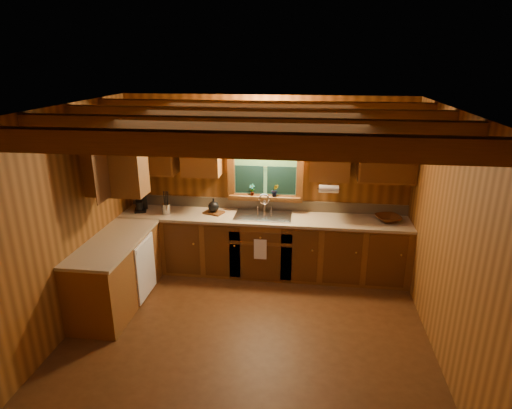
{
  "coord_description": "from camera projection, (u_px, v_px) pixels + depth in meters",
  "views": [
    {
      "loc": [
        0.65,
        -4.21,
        3.08
      ],
      "look_at": [
        0.0,
        0.8,
        1.35
      ],
      "focal_mm": 30.0,
      "sensor_mm": 36.0,
      "label": 1
    }
  ],
  "objects": [
    {
      "name": "wicker_basket",
      "position": [
        388.0,
        218.0,
        6.02
      ],
      "size": [
        0.44,
        0.44,
        0.08
      ],
      "primitive_type": "imported",
      "rotation": [
        0.0,
        0.0,
        0.35
      ],
      "color": "#48230C",
      "rests_on": "countertop"
    },
    {
      "name": "dishwasher_panel",
      "position": [
        146.0,
        268.0,
        5.7
      ],
      "size": [
        0.02,
        0.6,
        0.8
      ],
      "primitive_type": "cube",
      "color": "white",
      "rests_on": "base_cabinets"
    },
    {
      "name": "potted_plant_right",
      "position": [
        275.0,
        190.0,
        6.31
      ],
      "size": [
        0.12,
        0.1,
        0.19
      ],
      "primitive_type": "imported",
      "rotation": [
        0.0,
        0.0,
        0.18
      ],
      "color": "#4F2B11",
      "rests_on": "window_sill"
    },
    {
      "name": "base_cabinets",
      "position": [
        226.0,
        253.0,
        6.15
      ],
      "size": [
        4.2,
        2.22,
        0.86
      ],
      "color": "brown",
      "rests_on": "ground"
    },
    {
      "name": "coffee_maker",
      "position": [
        140.0,
        201.0,
        6.42
      ],
      "size": [
        0.17,
        0.21,
        0.3
      ],
      "rotation": [
        0.0,
        0.0,
        0.33
      ],
      "color": "black",
      "rests_on": "countertop"
    },
    {
      "name": "potted_plant_left",
      "position": [
        252.0,
        190.0,
        6.36
      ],
      "size": [
        0.11,
        0.08,
        0.18
      ],
      "primitive_type": "imported",
      "rotation": [
        0.0,
        0.0,
        -0.26
      ],
      "color": "#4F2B11",
      "rests_on": "window_sill"
    },
    {
      "name": "teakettle",
      "position": [
        214.0,
        207.0,
        6.31
      ],
      "size": [
        0.16,
        0.16,
        0.2
      ],
      "rotation": [
        0.0,
        0.0,
        0.19
      ],
      "color": "black",
      "rests_on": "cutting_board"
    },
    {
      "name": "ceiling_beams",
      "position": [
        246.0,
        121.0,
        4.22
      ],
      "size": [
        4.2,
        2.54,
        0.18
      ],
      "color": "brown",
      "rests_on": "room"
    },
    {
      "name": "sink",
      "position": [
        263.0,
        219.0,
        6.25
      ],
      "size": [
        0.82,
        0.48,
        0.43
      ],
      "color": "silver",
      "rests_on": "countertop"
    },
    {
      "name": "countertop",
      "position": [
        227.0,
        223.0,
        6.01
      ],
      "size": [
        4.2,
        2.24,
        0.04
      ],
      "color": "tan",
      "rests_on": "base_cabinets"
    },
    {
      "name": "window_sill",
      "position": [
        265.0,
        197.0,
        6.37
      ],
      "size": [
        1.06,
        0.14,
        0.04
      ],
      "primitive_type": "cube",
      "color": "brown",
      "rests_on": "room"
    },
    {
      "name": "paper_towel_roll",
      "position": [
        329.0,
        189.0,
        5.9
      ],
      "size": [
        0.27,
        0.11,
        0.11
      ],
      "primitive_type": "cylinder",
      "rotation": [
        0.0,
        1.57,
        0.0
      ],
      "color": "white",
      "rests_on": "upper_cabinets"
    },
    {
      "name": "utensil_crock",
      "position": [
        166.0,
        208.0,
        6.3
      ],
      "size": [
        0.12,
        0.12,
        0.35
      ],
      "rotation": [
        0.0,
        0.0,
        0.25
      ],
      "color": "silver",
      "rests_on": "countertop"
    },
    {
      "name": "backsplash",
      "position": [
        265.0,
        205.0,
        6.48
      ],
      "size": [
        4.2,
        0.02,
        0.16
      ],
      "primitive_type": "cube",
      "color": "tan",
      "rests_on": "room"
    },
    {
      "name": "cutting_board",
      "position": [
        214.0,
        212.0,
        6.34
      ],
      "size": [
        0.32,
        0.28,
        0.02
      ],
      "primitive_type": "cube",
      "rotation": [
        0.0,
        0.0,
        -0.33
      ],
      "color": "#4F2B11",
      "rests_on": "countertop"
    },
    {
      "name": "wall_sconce",
      "position": [
        265.0,
        128.0,
        5.96
      ],
      "size": [
        0.45,
        0.21,
        0.17
      ],
      "color": "black",
      "rests_on": "room"
    },
    {
      "name": "window",
      "position": [
        265.0,
        170.0,
        6.28
      ],
      "size": [
        1.12,
        0.08,
        1.0
      ],
      "color": "brown",
      "rests_on": "room"
    },
    {
      "name": "room",
      "position": [
        246.0,
        233.0,
        4.6
      ],
      "size": [
        4.2,
        4.2,
        4.2
      ],
      "color": "#4B2A12",
      "rests_on": "ground"
    },
    {
      "name": "dish_towel",
      "position": [
        260.0,
        249.0,
        6.04
      ],
      "size": [
        0.18,
        0.01,
        0.3
      ],
      "primitive_type": "cube",
      "color": "white",
      "rests_on": "base_cabinets"
    },
    {
      "name": "upper_cabinets",
      "position": [
        221.0,
        154.0,
        5.83
      ],
      "size": [
        4.19,
        1.77,
        0.78
      ],
      "color": "brown",
      "rests_on": "room"
    }
  ]
}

